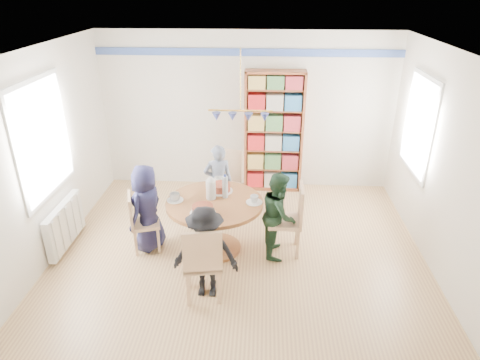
# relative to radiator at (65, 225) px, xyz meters

# --- Properties ---
(ground) EXTENTS (5.00, 5.00, 0.00)m
(ground) POSITION_rel_radiator_xyz_m (2.42, -0.30, -0.35)
(ground) COLOR tan
(room_shell) EXTENTS (5.00, 5.00, 5.00)m
(room_shell) POSITION_rel_radiator_xyz_m (2.16, 0.57, 1.30)
(room_shell) COLOR white
(room_shell) RESTS_ON ground
(radiator) EXTENTS (0.12, 1.00, 0.60)m
(radiator) POSITION_rel_radiator_xyz_m (0.00, 0.00, 0.00)
(radiator) COLOR silver
(radiator) RESTS_ON ground
(dining_table) EXTENTS (1.30, 1.30, 0.75)m
(dining_table) POSITION_rel_radiator_xyz_m (2.08, 0.05, 0.21)
(dining_table) COLOR #955E30
(dining_table) RESTS_ON ground
(chair_left) EXTENTS (0.47, 0.47, 0.85)m
(chair_left) POSITION_rel_radiator_xyz_m (1.06, -0.00, 0.12)
(chair_left) COLOR #D4AA82
(chair_left) RESTS_ON ground
(chair_right) EXTENTS (0.45, 0.45, 0.99)m
(chair_right) POSITION_rel_radiator_xyz_m (3.11, 0.06, 0.20)
(chair_right) COLOR #D4AA82
(chair_right) RESTS_ON ground
(chair_far) EXTENTS (0.57, 0.57, 1.04)m
(chair_far) POSITION_rel_radiator_xyz_m (2.13, 1.11, 0.22)
(chair_far) COLOR #D4AA82
(chair_far) RESTS_ON ground
(chair_near) EXTENTS (0.50, 0.50, 0.99)m
(chair_near) POSITION_rel_radiator_xyz_m (2.06, -0.98, 0.19)
(chair_near) COLOR #D4AA82
(chair_near) RESTS_ON ground
(person_left) EXTENTS (0.57, 0.70, 1.23)m
(person_left) POSITION_rel_radiator_xyz_m (1.16, 0.06, 0.27)
(person_left) COLOR #191937
(person_left) RESTS_ON ground
(person_right) EXTENTS (0.47, 0.59, 1.19)m
(person_right) POSITION_rel_radiator_xyz_m (2.94, 0.03, 0.24)
(person_right) COLOR black
(person_right) RESTS_ON ground
(person_far) EXTENTS (0.50, 0.38, 1.21)m
(person_far) POSITION_rel_radiator_xyz_m (2.03, 0.94, 0.25)
(person_far) COLOR gray
(person_far) RESTS_ON ground
(person_near) EXTENTS (0.76, 0.45, 1.16)m
(person_near) POSITION_rel_radiator_xyz_m (2.08, -0.88, 0.23)
(person_near) COLOR black
(person_near) RESTS_ON ground
(bookshelf) EXTENTS (1.00, 0.30, 2.09)m
(bookshelf) POSITION_rel_radiator_xyz_m (2.88, 2.04, 0.68)
(bookshelf) COLOR brown
(bookshelf) RESTS_ON ground
(tableware) EXTENTS (1.27, 1.27, 0.33)m
(tableware) POSITION_rel_radiator_xyz_m (2.05, 0.08, 0.47)
(tableware) COLOR white
(tableware) RESTS_ON dining_table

